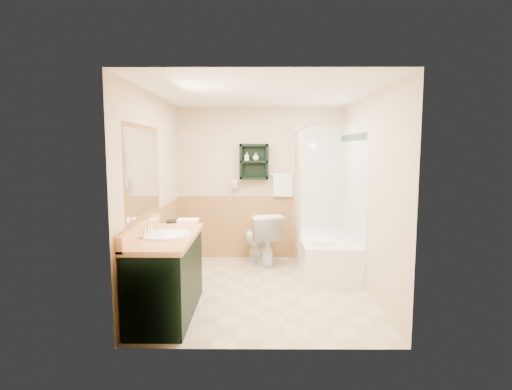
% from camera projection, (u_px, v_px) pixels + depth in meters
% --- Properties ---
extents(floor, '(3.00, 3.00, 0.00)m').
position_uv_depth(floor, '(261.00, 289.00, 4.98)').
color(floor, beige).
rests_on(floor, ground).
extents(back_wall, '(2.60, 0.04, 2.40)m').
position_uv_depth(back_wall, '(260.00, 183.00, 6.36)').
color(back_wall, beige).
rests_on(back_wall, ground).
extents(left_wall, '(0.04, 3.00, 2.40)m').
position_uv_depth(left_wall, '(153.00, 194.00, 4.85)').
color(left_wall, beige).
rests_on(left_wall, ground).
extents(right_wall, '(0.04, 3.00, 2.40)m').
position_uv_depth(right_wall, '(370.00, 194.00, 4.84)').
color(right_wall, beige).
rests_on(right_wall, ground).
extents(ceiling, '(2.60, 3.00, 0.04)m').
position_uv_depth(ceiling, '(261.00, 91.00, 4.71)').
color(ceiling, white).
rests_on(ceiling, back_wall).
extents(wainscot_left, '(2.98, 2.98, 1.00)m').
position_uv_depth(wainscot_left, '(157.00, 250.00, 4.93)').
color(wainscot_left, tan).
rests_on(wainscot_left, left_wall).
extents(wainscot_back, '(2.58, 2.58, 1.00)m').
position_uv_depth(wainscot_back, '(260.00, 227.00, 6.40)').
color(wainscot_back, tan).
rests_on(wainscot_back, back_wall).
extents(mirror_frame, '(1.30, 1.30, 1.00)m').
position_uv_depth(mirror_frame, '(143.00, 172.00, 4.27)').
color(mirror_frame, brown).
rests_on(mirror_frame, left_wall).
extents(mirror_glass, '(1.20, 1.20, 0.90)m').
position_uv_depth(mirror_glass, '(144.00, 172.00, 4.27)').
color(mirror_glass, white).
rests_on(mirror_glass, left_wall).
extents(tile_right, '(1.50, 1.50, 2.10)m').
position_uv_depth(tile_right, '(352.00, 199.00, 5.60)').
color(tile_right, white).
rests_on(tile_right, right_wall).
extents(tile_back, '(0.95, 0.95, 2.10)m').
position_uv_depth(tile_back, '(325.00, 193.00, 6.32)').
color(tile_back, white).
rests_on(tile_back, back_wall).
extents(tile_accent, '(1.50, 1.50, 0.10)m').
position_uv_depth(tile_accent, '(353.00, 138.00, 5.51)').
color(tile_accent, '#134324').
rests_on(tile_accent, right_wall).
extents(wall_shelf, '(0.45, 0.15, 0.55)m').
position_uv_depth(wall_shelf, '(254.00, 162.00, 6.20)').
color(wall_shelf, black).
rests_on(wall_shelf, back_wall).
extents(hair_dryer, '(0.10, 0.24, 0.18)m').
position_uv_depth(hair_dryer, '(235.00, 184.00, 6.27)').
color(hair_dryer, silver).
rests_on(hair_dryer, back_wall).
extents(towel_bar, '(0.40, 0.06, 0.40)m').
position_uv_depth(towel_bar, '(283.00, 174.00, 6.27)').
color(towel_bar, white).
rests_on(towel_bar, back_wall).
extents(curtain_rod, '(0.03, 1.60, 0.03)m').
position_uv_depth(curtain_rod, '(299.00, 130.00, 5.50)').
color(curtain_rod, silver).
rests_on(curtain_rod, back_wall).
extents(shower_curtain, '(1.05, 1.05, 1.70)m').
position_uv_depth(shower_curtain, '(297.00, 190.00, 5.77)').
color(shower_curtain, beige).
rests_on(shower_curtain, curtain_rod).
extents(vanity, '(0.59, 1.34, 0.85)m').
position_uv_depth(vanity, '(167.00, 275.00, 4.18)').
color(vanity, black).
rests_on(vanity, ground).
extents(bathtub, '(0.75, 1.50, 0.50)m').
position_uv_depth(bathtub, '(325.00, 254.00, 5.72)').
color(bathtub, white).
rests_on(bathtub, ground).
extents(toilet, '(0.70, 0.91, 0.79)m').
position_uv_depth(toilet, '(260.00, 239.00, 6.01)').
color(toilet, white).
rests_on(toilet, ground).
extents(counter_towel, '(0.25, 0.19, 0.04)m').
position_uv_depth(counter_towel, '(188.00, 221.00, 4.88)').
color(counter_towel, white).
rests_on(counter_towel, vanity).
extents(vanity_book, '(0.15, 0.05, 0.20)m').
position_uv_depth(vanity_book, '(166.00, 214.00, 4.87)').
color(vanity_book, black).
rests_on(vanity_book, vanity).
extents(tub_towel, '(0.25, 0.21, 0.07)m').
position_uv_depth(tub_towel, '(321.00, 243.00, 5.19)').
color(tub_towel, white).
rests_on(tub_towel, bathtub).
extents(soap_bottle_a, '(0.08, 0.14, 0.06)m').
position_uv_depth(soap_bottle_a, '(247.00, 159.00, 6.19)').
color(soap_bottle_a, white).
rests_on(soap_bottle_a, wall_shelf).
extents(soap_bottle_b, '(0.12, 0.14, 0.09)m').
position_uv_depth(soap_bottle_b, '(256.00, 158.00, 6.19)').
color(soap_bottle_b, white).
rests_on(soap_bottle_b, wall_shelf).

